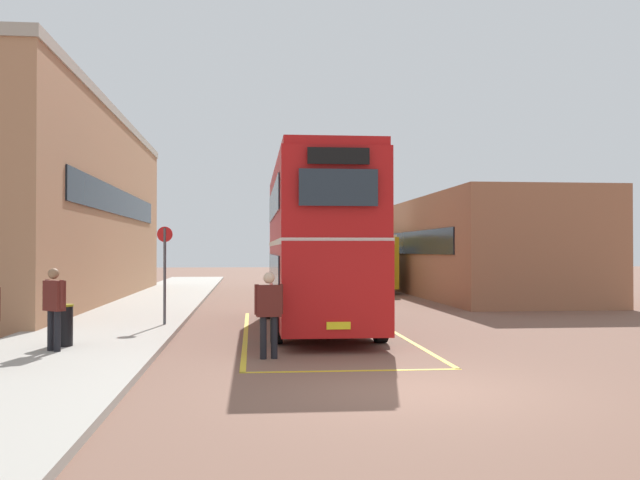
% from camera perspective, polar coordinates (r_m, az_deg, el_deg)
% --- Properties ---
extents(ground_plane, '(135.60, 135.60, 0.00)m').
position_cam_1_polar(ground_plane, '(25.84, 0.00, -5.81)').
color(ground_plane, brown).
extents(sidewalk_left, '(4.00, 57.60, 0.14)m').
position_cam_1_polar(sidewalk_left, '(28.36, -13.74, -5.20)').
color(sidewalk_left, '#A39E93').
rests_on(sidewalk_left, ground).
extents(brick_building_left, '(5.77, 24.87, 8.18)m').
position_cam_1_polar(brick_building_left, '(32.62, -20.59, 2.48)').
color(brick_building_left, '#AD7A56').
rests_on(brick_building_left, ground).
extents(depot_building_right, '(6.29, 17.08, 4.76)m').
position_cam_1_polar(depot_building_right, '(35.58, 12.56, -0.59)').
color(depot_building_right, '#9E6647').
rests_on(depot_building_right, ground).
extents(double_decker_bus, '(2.86, 10.38, 4.75)m').
position_cam_1_polar(double_decker_bus, '(20.39, -0.26, -0.08)').
color(double_decker_bus, black).
rests_on(double_decker_bus, ground).
extents(single_deck_bus, '(3.02, 9.84, 3.02)m').
position_cam_1_polar(single_deck_bus, '(40.00, 2.94, -1.69)').
color(single_deck_bus, black).
rests_on(single_deck_bus, ground).
extents(pedestrian_boarding, '(0.59, 0.29, 1.79)m').
position_cam_1_polar(pedestrian_boarding, '(14.81, -4.13, -5.46)').
color(pedestrian_boarding, black).
rests_on(pedestrian_boarding, ground).
extents(pedestrian_waiting_near, '(0.52, 0.48, 1.73)m').
position_cam_1_polar(pedestrian_waiting_near, '(15.90, -20.54, -4.74)').
color(pedestrian_waiting_near, black).
rests_on(pedestrian_waiting_near, sidewalk_left).
extents(litter_bin, '(0.52, 0.52, 0.91)m').
position_cam_1_polar(litter_bin, '(16.73, -20.02, -6.43)').
color(litter_bin, black).
rests_on(litter_bin, sidewalk_left).
extents(bus_stop_sign, '(0.44, 0.08, 2.78)m').
position_cam_1_polar(bus_stop_sign, '(20.68, -12.34, -2.03)').
color(bus_stop_sign, '#4C4C51').
rests_on(bus_stop_sign, sidewalk_left).
extents(bay_marking_yellow, '(4.26, 12.37, 0.01)m').
position_cam_1_polar(bay_marking_yellow, '(18.61, 0.30, -7.75)').
color(bay_marking_yellow, gold).
rests_on(bay_marking_yellow, ground).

